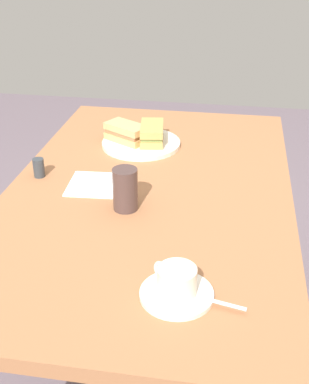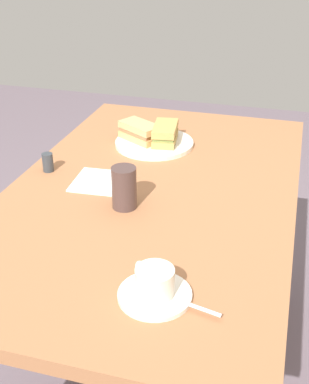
{
  "view_description": "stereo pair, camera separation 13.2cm",
  "coord_description": "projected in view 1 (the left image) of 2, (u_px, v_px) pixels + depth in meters",
  "views": [
    {
      "loc": [
        1.22,
        0.22,
        1.41
      ],
      "look_at": [
        0.07,
        0.03,
        0.78
      ],
      "focal_mm": 47.57,
      "sensor_mm": 36.0,
      "label": 1
    },
    {
      "loc": [
        1.19,
        0.35,
        1.41
      ],
      "look_at": [
        0.07,
        0.03,
        0.78
      ],
      "focal_mm": 47.57,
      "sensor_mm": 36.0,
      "label": 2
    }
  ],
  "objects": [
    {
      "name": "drinking_glass",
      "position": [
        125.0,
        189.0,
        1.28
      ],
      "size": [
        0.06,
        0.06,
        0.11
      ],
      "primitive_type": "cylinder",
      "color": "#463431",
      "rests_on": "dining_table"
    },
    {
      "name": "coffee_cup",
      "position": [
        176.0,
        280.0,
        0.98
      ],
      "size": [
        0.08,
        0.09,
        0.06
      ],
      "color": "silver",
      "rests_on": "coffee_saucer"
    },
    {
      "name": "coffee_saucer",
      "position": [
        177.0,
        294.0,
        1.0
      ],
      "size": [
        0.15,
        0.15,
        0.01
      ],
      "primitive_type": "cylinder",
      "color": "silver",
      "rests_on": "dining_table"
    },
    {
      "name": "ground_plane",
      "position": [
        150.0,
        380.0,
        1.76
      ],
      "size": [
        6.0,
        6.0,
        0.0
      ],
      "primitive_type": "plane",
      "color": "#655861"
    },
    {
      "name": "spoon",
      "position": [
        213.0,
        301.0,
        0.97
      ],
      "size": [
        0.03,
        0.1,
        0.01
      ],
      "color": "silver",
      "rests_on": "coffee_saucer"
    },
    {
      "name": "sandwich_back",
      "position": [
        126.0,
        132.0,
        1.65
      ],
      "size": [
        0.13,
        0.16,
        0.06
      ],
      "color": "tan",
      "rests_on": "sandwich_plate"
    },
    {
      "name": "salt_shaker",
      "position": [
        39.0,
        168.0,
        1.45
      ],
      "size": [
        0.03,
        0.03,
        0.06
      ],
      "primitive_type": "cylinder",
      "color": "#33383D",
      "rests_on": "dining_table"
    },
    {
      "name": "sandwich_plate",
      "position": [
        141.0,
        143.0,
        1.66
      ],
      "size": [
        0.26,
        0.26,
        0.01
      ],
      "primitive_type": "cylinder",
      "color": "silver",
      "rests_on": "dining_table"
    },
    {
      "name": "napkin",
      "position": [
        96.0,
        185.0,
        1.42
      ],
      "size": [
        0.16,
        0.16,
        0.0
      ],
      "primitive_type": "cube",
      "rotation": [
        0.0,
        0.0,
        0.06
      ],
      "color": "white",
      "rests_on": "dining_table"
    },
    {
      "name": "sandwich_front",
      "position": [
        152.0,
        133.0,
        1.65
      ],
      "size": [
        0.15,
        0.09,
        0.06
      ],
      "color": "#B18E4B",
      "rests_on": "sandwich_plate"
    },
    {
      "name": "dining_table",
      "position": [
        149.0,
        226.0,
        1.46
      ],
      "size": [
        1.29,
        0.78,
        0.75
      ],
      "color": "#9B633F",
      "rests_on": "ground_plane"
    }
  ]
}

